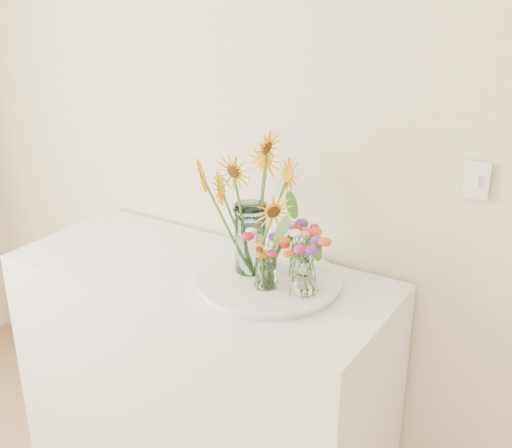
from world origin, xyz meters
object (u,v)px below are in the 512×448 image
at_px(counter, 202,375).
at_px(mason_jar, 251,239).
at_px(small_vase_b, 304,277).
at_px(small_vase_a, 266,272).
at_px(tray, 268,282).
at_px(small_vase_c, 301,260).

xyz_separation_m(counter, mason_jar, (0.19, 0.05, 0.60)).
bearing_deg(small_vase_b, small_vase_a, -168.74).
relative_size(tray, mason_jar, 1.89).
relative_size(mason_jar, small_vase_b, 1.99).
bearing_deg(mason_jar, tray, -11.10).
height_order(mason_jar, small_vase_c, mason_jar).
xyz_separation_m(mason_jar, small_vase_b, (0.23, -0.05, -0.06)).
bearing_deg(small_vase_a, small_vase_c, 71.58).
height_order(small_vase_a, small_vase_c, small_vase_a).
bearing_deg(small_vase_b, mason_jar, 167.63).
distance_m(counter, small_vase_b, 0.69).
bearing_deg(small_vase_c, tray, -131.00).
bearing_deg(mason_jar, small_vase_a, -35.28).
height_order(mason_jar, small_vase_b, mason_jar).
height_order(mason_jar, small_vase_a, mason_jar).
xyz_separation_m(tray, small_vase_b, (0.15, -0.04, 0.07)).
bearing_deg(mason_jar, counter, -166.62).
distance_m(small_vase_a, small_vase_c, 0.16).
height_order(counter, mason_jar, mason_jar).
xyz_separation_m(mason_jar, small_vase_a, (0.11, -0.08, -0.07)).
relative_size(counter, small_vase_a, 11.91).
bearing_deg(counter, tray, 6.20).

